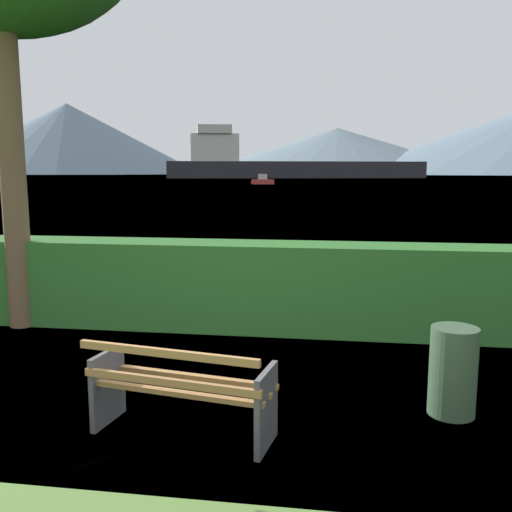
# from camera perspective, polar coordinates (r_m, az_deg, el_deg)

# --- Properties ---
(ground_plane) EXTENTS (1400.00, 1400.00, 0.00)m
(ground_plane) POSITION_cam_1_polar(r_m,az_deg,el_deg) (5.14, -7.40, -17.73)
(ground_plane) COLOR #567A38
(water_surface) EXTENTS (620.00, 620.00, 0.00)m
(water_surface) POSITION_cam_1_polar(r_m,az_deg,el_deg) (313.47, 8.19, 8.21)
(water_surface) COLOR #6B8EA3
(water_surface) RESTS_ON ground_plane
(park_bench) EXTENTS (1.68, 0.83, 0.87)m
(park_bench) POSITION_cam_1_polar(r_m,az_deg,el_deg) (4.92, -7.80, -13.60)
(park_bench) COLOR #A0703F
(park_bench) RESTS_ON ground_plane
(hedge_row) EXTENTS (11.00, 0.85, 1.27)m
(hedge_row) POSITION_cam_1_polar(r_m,az_deg,el_deg) (8.05, -1.03, -3.12)
(hedge_row) COLOR #2D6B28
(hedge_row) RESTS_ON ground_plane
(trash_bin) EXTENTS (0.44, 0.44, 0.85)m
(trash_bin) POSITION_cam_1_polar(r_m,az_deg,el_deg) (5.61, 19.76, -11.18)
(trash_bin) COLOR #385138
(trash_bin) RESTS_ON ground_plane
(cargo_ship_large) EXTENTS (96.55, 39.34, 18.89)m
(cargo_ship_large) POSITION_cam_1_polar(r_m,az_deg,el_deg) (208.20, 2.15, 9.54)
(cargo_ship_large) COLOR #232328
(cargo_ship_large) RESTS_ON water_surface
(sailboat_mid) EXTENTS (4.26, 1.96, 1.92)m
(sailboat_mid) POSITION_cam_1_polar(r_m,az_deg,el_deg) (103.16, 0.70, 7.82)
(sailboat_mid) COLOR #B2332D
(sailboat_mid) RESTS_ON water_surface
(distant_hills) EXTENTS (852.79, 431.63, 74.94)m
(distant_hills) POSITION_cam_1_polar(r_m,az_deg,el_deg) (575.26, 14.33, 11.68)
(distant_hills) COLOR slate
(distant_hills) RESTS_ON ground_plane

